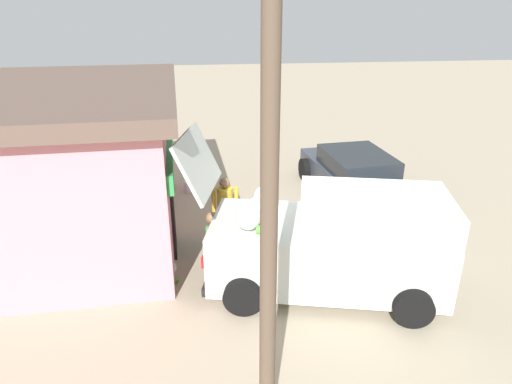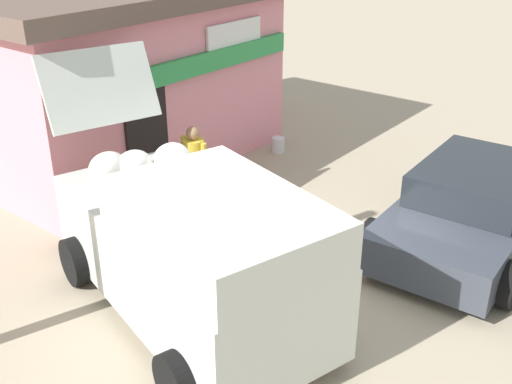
# 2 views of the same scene
# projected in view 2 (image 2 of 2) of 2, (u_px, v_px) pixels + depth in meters

# --- Properties ---
(ground_plane) EXTENTS (60.00, 60.00, 0.00)m
(ground_plane) POSITION_uv_depth(u_px,v_px,m) (284.00, 271.00, 8.73)
(ground_plane) COLOR tan
(storefront_bar) EXTENTS (6.50, 4.72, 3.41)m
(storefront_bar) POSITION_uv_depth(u_px,v_px,m) (116.00, 73.00, 11.94)
(storefront_bar) COLOR pink
(storefront_bar) RESTS_ON ground_plane
(delivery_van) EXTENTS (2.91, 4.95, 2.93)m
(delivery_van) POSITION_uv_depth(u_px,v_px,m) (192.00, 247.00, 7.45)
(delivery_van) COLOR silver
(delivery_van) RESTS_ON ground_plane
(parked_sedan) EXTENTS (4.57, 2.49, 1.23)m
(parked_sedan) POSITION_uv_depth(u_px,v_px,m) (475.00, 204.00, 9.37)
(parked_sedan) COLOR #383D47
(parked_sedan) RESTS_ON ground_plane
(vendor_standing) EXTENTS (0.35, 0.57, 1.61)m
(vendor_standing) POSITION_uv_depth(u_px,v_px,m) (194.00, 166.00, 9.81)
(vendor_standing) COLOR #4C4C51
(vendor_standing) RESTS_ON ground_plane
(customer_bending) EXTENTS (0.78, 0.79, 1.34)m
(customer_bending) POSITION_uv_depth(u_px,v_px,m) (127.00, 198.00, 8.95)
(customer_bending) COLOR navy
(customer_bending) RESTS_ON ground_plane
(unloaded_banana_pile) EXTENTS (0.96, 0.76, 0.41)m
(unloaded_banana_pile) POSITION_uv_depth(u_px,v_px,m) (95.00, 205.00, 10.22)
(unloaded_banana_pile) COLOR silver
(unloaded_banana_pile) RESTS_ON ground_plane
(paint_bucket) EXTENTS (0.27, 0.27, 0.31)m
(paint_bucket) POSITION_uv_depth(u_px,v_px,m) (278.00, 145.00, 12.82)
(paint_bucket) COLOR silver
(paint_bucket) RESTS_ON ground_plane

